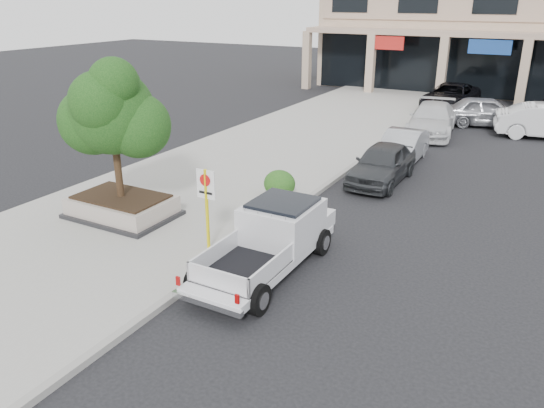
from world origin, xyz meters
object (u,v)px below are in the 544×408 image
Objects in this scene: curb_car_b at (402,147)px; curb_car_c at (432,119)px; lot_car_a at (487,112)px; no_parking_sign at (206,200)px; pickup_truck at (265,243)px; curb_car_d at (450,97)px; curb_car_a at (382,163)px; planter at (122,206)px; planter_tree at (119,112)px.

curb_car_c reaches higher than curb_car_b.
curb_car_c is at bearing 130.41° from lot_car_a.
pickup_truck is at bearing -1.33° from no_parking_sign.
no_parking_sign reaches higher than curb_car_d.
curb_car_a is 11.92m from lot_car_a.
curb_car_a is at bearing -84.87° from curb_car_d.
curb_car_a is (5.87, 7.51, 0.25)m from planter.
planter is 23.51m from curb_car_d.
planter is at bearing 172.38° from pickup_truck.
lot_car_a is at bearing 67.76° from planter.
curb_car_d is 4.53m from lot_car_a.
no_parking_sign is 11.23m from curb_car_b.
curb_car_a is 0.80× the size of curb_car_c.
pickup_truck reaches higher than curb_car_d.
no_parking_sign is 0.54× the size of curb_car_a.
curb_car_a is at bearing 154.05° from lot_car_a.
curb_car_a is 15.42m from curb_car_d.
curb_car_c is (5.58, 15.82, -2.64)m from planter_tree.
curb_car_d reaches higher than curb_car_a.
curb_car_b is 0.72× the size of curb_car_d.
planter_tree is at bearing -116.96° from curb_car_c.
curb_car_b is at bearing -84.57° from curb_car_d.
planter_tree is 6.05m from pickup_truck.
planter_tree is 0.69× the size of curb_car_d.
no_parking_sign is 16.83m from curb_car_c.
planter is 9.53m from curb_car_a.
no_parking_sign is at bearing -102.02° from curb_car_b.
planter_tree is at bearing 170.59° from pickup_truck.
planter is 0.60× the size of curb_car_c.
curb_car_a is at bearing -90.42° from curb_car_b.
planter is 20.81m from lot_car_a.
curb_car_b is 12.65m from curb_car_d.
curb_car_a reaches higher than planter.
curb_car_a is 0.91× the size of lot_car_a.
planter_tree reaches higher than curb_car_a.
planter is at bearing 169.24° from no_parking_sign.
planter_tree is 0.77× the size of pickup_truck.
planter_tree reaches higher than lot_car_a.
lot_car_a reaches higher than curb_car_b.
curb_car_d reaches higher than planter.
planter is 4.01m from no_parking_sign.
curb_car_d is at bearing 90.94° from pickup_truck.
no_parking_sign is at bearing 178.85° from pickup_truck.
curb_car_c reaches higher than planter.
curb_car_a is (5.73, 7.36, -2.69)m from planter_tree.
planter_tree is (0.13, 0.15, 2.94)m from planter.
planter is at bearing -131.03° from planter_tree.
no_parking_sign reaches higher than curb_car_c.
planter_tree is 0.97× the size of curb_car_b.
curb_car_b is (5.82, 10.28, 0.20)m from planter.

